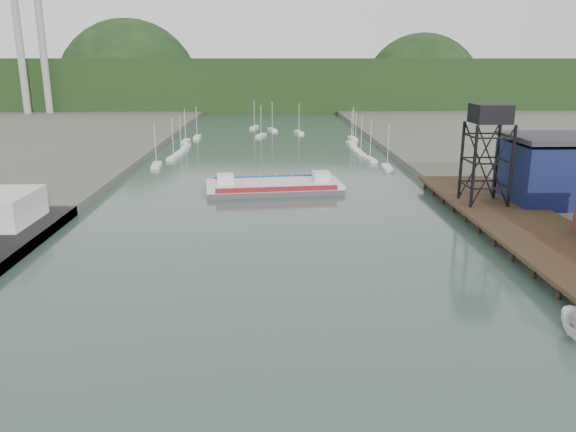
{
  "coord_description": "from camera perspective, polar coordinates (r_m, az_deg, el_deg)",
  "views": [
    {
      "loc": [
        0.25,
        -30.79,
        24.63
      ],
      "look_at": [
        2.48,
        43.85,
        4.0
      ],
      "focal_mm": 35.0,
      "sensor_mm": 36.0,
      "label": 1
    }
  ],
  "objects": [
    {
      "name": "east_pier",
      "position": [
        87.25,
        23.27,
        -0.95
      ],
      "size": [
        14.0,
        70.0,
        2.45
      ],
      "color": "black",
      "rests_on": "ground"
    },
    {
      "name": "lift_tower",
      "position": [
        95.77,
        19.83,
        9.16
      ],
      "size": [
        6.5,
        6.5,
        16.0
      ],
      "color": "black",
      "rests_on": "east_pier"
    },
    {
      "name": "blue_shed",
      "position": [
        105.01,
        26.67,
        4.17
      ],
      "size": [
        20.5,
        14.5,
        11.3
      ],
      "color": "#0D0E3C",
      "rests_on": "east_land"
    },
    {
      "name": "marina_sailboats",
      "position": [
        170.99,
        -1.77,
        7.28
      ],
      "size": [
        57.71,
        92.65,
        0.9
      ],
      "color": "silver",
      "rests_on": "ground"
    },
    {
      "name": "smokestacks",
      "position": [
        283.97,
        -24.6,
        15.19
      ],
      "size": [
        11.2,
        8.2,
        60.0
      ],
      "color": "gray",
      "rests_on": "ground"
    },
    {
      "name": "distant_hills",
      "position": [
        332.48,
        -2.51,
        12.98
      ],
      "size": [
        500.0,
        120.0,
        80.0
      ],
      "color": "black",
      "rests_on": "ground"
    },
    {
      "name": "chain_ferry",
      "position": [
        109.65,
        -1.44,
        3.04
      ],
      "size": [
        27.04,
        13.27,
        3.75
      ],
      "rotation": [
        0.0,
        0.0,
        0.11
      ],
      "color": "#48484A",
      "rests_on": "ground"
    },
    {
      "name": "motorboat",
      "position": [
        58.59,
        27.22,
        -10.01
      ],
      "size": [
        3.98,
        6.38,
        2.31
      ],
      "primitive_type": "imported",
      "rotation": [
        0.0,
        0.0,
        -0.31
      ],
      "color": "silver",
      "rests_on": "ground"
    }
  ]
}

